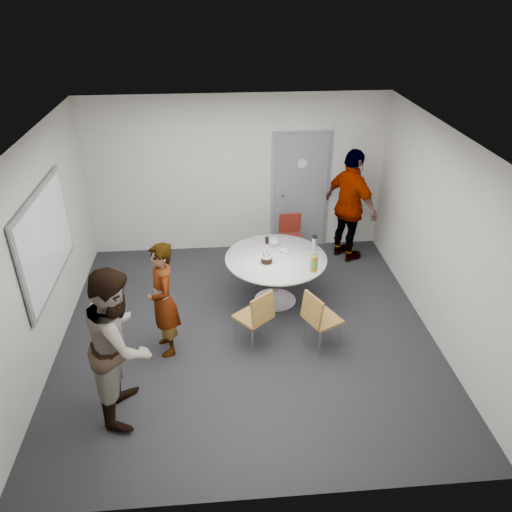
{
  "coord_description": "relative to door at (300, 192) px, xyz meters",
  "views": [
    {
      "loc": [
        -0.35,
        -5.44,
        4.3
      ],
      "look_at": [
        0.14,
        0.25,
        1.06
      ],
      "focal_mm": 35.0,
      "sensor_mm": 36.0,
      "label": 1
    }
  ],
  "objects": [
    {
      "name": "wall_front",
      "position": [
        -1.1,
        -4.98,
        0.32
      ],
      "size": [
        5.0,
        0.0,
        5.0
      ],
      "primitive_type": "plane",
      "rotation": [
        -1.57,
        0.0,
        0.0
      ],
      "color": "#BBB9B2",
      "rests_on": "floor"
    },
    {
      "name": "person_main",
      "position": [
        -2.16,
        -2.73,
        -0.25
      ],
      "size": [
        0.51,
        0.65,
        1.55
      ],
      "primitive_type": "imported",
      "rotation": [
        0.0,
        0.0,
        -1.29
      ],
      "color": "#A5C6EA",
      "rests_on": "floor"
    },
    {
      "name": "whiteboard",
      "position": [
        -3.56,
        -2.28,
        0.42
      ],
      "size": [
        0.04,
        1.9,
        1.25
      ],
      "color": "gray",
      "rests_on": "wall_left"
    },
    {
      "name": "chair_far",
      "position": [
        -0.22,
        -0.5,
        -0.53
      ],
      "size": [
        0.41,
        0.44,
        0.82
      ],
      "rotation": [
        0.0,
        0.0,
        3.19
      ],
      "color": "maroon",
      "rests_on": "floor"
    },
    {
      "name": "person_left",
      "position": [
        -2.53,
        -3.7,
        -0.12
      ],
      "size": [
        0.69,
        0.89,
        1.82
      ],
      "primitive_type": "imported",
      "rotation": [
        0.0,
        0.0,
        1.56
      ],
      "color": "white",
      "rests_on": "floor"
    },
    {
      "name": "ceiling",
      "position": [
        -1.1,
        -2.48,
        1.67
      ],
      "size": [
        5.0,
        5.0,
        0.0
      ],
      "primitive_type": "plane",
      "rotation": [
        3.14,
        0.0,
        0.0
      ],
      "color": "silver",
      "rests_on": "wall_back"
    },
    {
      "name": "wall_right",
      "position": [
        1.4,
        -2.48,
        0.32
      ],
      "size": [
        0.0,
        5.0,
        5.0
      ],
      "primitive_type": "plane",
      "rotation": [
        1.57,
        0.0,
        -1.57
      ],
      "color": "#BBB9B2",
      "rests_on": "floor"
    },
    {
      "name": "chair_near_right",
      "position": [
        -0.22,
        -2.86,
        -0.52
      ],
      "size": [
        0.56,
        0.54,
        0.83
      ],
      "rotation": [
        0.0,
        0.0,
        -1.12
      ],
      "color": "olive",
      "rests_on": "floor"
    },
    {
      "name": "chair_near_left",
      "position": [
        -0.99,
        -2.76,
        -0.53
      ],
      "size": [
        0.57,
        0.57,
        0.83
      ],
      "rotation": [
        0.0,
        0.0,
        0.69
      ],
      "color": "olive",
      "rests_on": "floor"
    },
    {
      "name": "wall_back",
      "position": [
        -1.1,
        0.02,
        0.32
      ],
      "size": [
        5.0,
        0.0,
        5.0
      ],
      "primitive_type": "plane",
      "rotation": [
        1.57,
        0.0,
        0.0
      ],
      "color": "#BBB9B2",
      "rests_on": "floor"
    },
    {
      "name": "floor",
      "position": [
        -1.1,
        -2.48,
        -1.03
      ],
      "size": [
        5.0,
        5.0,
        0.0
      ],
      "primitive_type": "plane",
      "color": "black",
      "rests_on": "ground"
    },
    {
      "name": "person_right",
      "position": [
        0.75,
        -0.53,
        -0.06
      ],
      "size": [
        0.96,
        1.21,
        1.92
      ],
      "primitive_type": "imported",
      "rotation": [
        0.0,
        0.0,
        2.09
      ],
      "color": "black",
      "rests_on": "floor"
    },
    {
      "name": "table",
      "position": [
        -0.61,
        -1.77,
        -0.37
      ],
      "size": [
        1.46,
        1.46,
        1.05
      ],
      "color": "white",
      "rests_on": "floor"
    },
    {
      "name": "wall_left",
      "position": [
        -3.6,
        -2.48,
        0.32
      ],
      "size": [
        0.0,
        5.0,
        5.0
      ],
      "primitive_type": "plane",
      "rotation": [
        1.57,
        0.0,
        1.57
      ],
      "color": "#BBB9B2",
      "rests_on": "floor"
    },
    {
      "name": "door",
      "position": [
        0.0,
        0.0,
        0.0
      ],
      "size": [
        1.02,
        0.17,
        2.12
      ],
      "color": "slate",
      "rests_on": "wall_back"
    }
  ]
}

